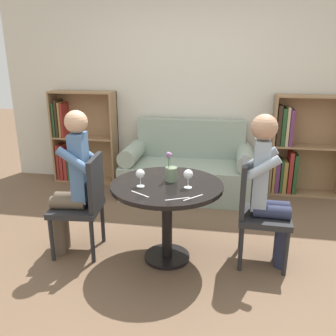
{
  "coord_description": "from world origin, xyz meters",
  "views": [
    {
      "loc": [
        0.47,
        -2.72,
        1.73
      ],
      "look_at": [
        0.0,
        0.05,
        0.82
      ],
      "focal_mm": 38.0,
      "sensor_mm": 36.0,
      "label": 1
    }
  ],
  "objects": [
    {
      "name": "knife_right_setting",
      "position": [
        -0.16,
        -0.26,
        0.7
      ],
      "size": [
        0.17,
        0.11,
        0.0
      ],
      "color": "silver",
      "rests_on": "round_table"
    },
    {
      "name": "knife_left_setting",
      "position": [
        0.13,
        -0.31,
        0.7
      ],
      "size": [
        0.17,
        0.1,
        0.0
      ],
      "color": "silver",
      "rests_on": "round_table"
    },
    {
      "name": "flower_vase",
      "position": [
        0.02,
        0.07,
        0.79
      ],
      "size": [
        0.1,
        0.1,
        0.25
      ],
      "color": "gray",
      "rests_on": "round_table"
    },
    {
      "name": "person_right",
      "position": [
        0.83,
        0.09,
        0.69
      ],
      "size": [
        0.43,
        0.35,
        1.29
      ],
      "rotation": [
        0.0,
        0.0,
        1.54
      ],
      "color": "#282D47",
      "rests_on": "ground_plane"
    },
    {
      "name": "chair_right",
      "position": [
        0.74,
        0.09,
        0.49
      ],
      "size": [
        0.43,
        0.43,
        0.9
      ],
      "rotation": [
        0.0,
        0.0,
        1.54
      ],
      "color": "#232326",
      "rests_on": "ground_plane"
    },
    {
      "name": "round_table",
      "position": [
        0.0,
        0.0,
        0.56
      ],
      "size": [
        0.94,
        0.94,
        0.7
      ],
      "color": "black",
      "rests_on": "ground_plane"
    },
    {
      "name": "person_left",
      "position": [
        -0.83,
        -0.02,
        0.68
      ],
      "size": [
        0.44,
        0.37,
        1.29
      ],
      "rotation": [
        0.0,
        0.0,
        -1.48
      ],
      "color": "brown",
      "rests_on": "ground_plane"
    },
    {
      "name": "fork_left_setting",
      "position": [
        0.24,
        -0.27,
        0.7
      ],
      "size": [
        0.14,
        0.15,
        0.0
      ],
      "color": "silver",
      "rests_on": "round_table"
    },
    {
      "name": "bookshelf_left",
      "position": [
        -1.58,
        1.85,
        0.59
      ],
      "size": [
        0.88,
        0.28,
        1.26
      ],
      "color": "#93704C",
      "rests_on": "ground_plane"
    },
    {
      "name": "back_wall",
      "position": [
        0.0,
        2.0,
        1.35
      ],
      "size": [
        5.2,
        0.05,
        2.7
      ],
      "color": "beige",
      "rests_on": "ground_plane"
    },
    {
      "name": "couch",
      "position": [
        0.0,
        1.57,
        0.31
      ],
      "size": [
        1.63,
        0.8,
        0.92
      ],
      "color": "gray",
      "rests_on": "ground_plane"
    },
    {
      "name": "ground_plane",
      "position": [
        0.0,
        0.0,
        0.0
      ],
      "size": [
        16.0,
        16.0,
        0.0
      ],
      "primitive_type": "plane",
      "color": "brown"
    },
    {
      "name": "bookshelf_right",
      "position": [
        1.35,
        1.84,
        0.58
      ],
      "size": [
        0.88,
        0.28,
        1.26
      ],
      "color": "#93704C",
      "rests_on": "ground_plane"
    },
    {
      "name": "wine_glass_left",
      "position": [
        -0.2,
        -0.1,
        0.81
      ],
      "size": [
        0.07,
        0.07,
        0.15
      ],
      "color": "white",
      "rests_on": "round_table"
    },
    {
      "name": "chair_left",
      "position": [
        -0.74,
        -0.0,
        0.49
      ],
      "size": [
        0.46,
        0.46,
        0.9
      ],
      "rotation": [
        0.0,
        0.0,
        -1.48
      ],
      "color": "#232326",
      "rests_on": "ground_plane"
    },
    {
      "name": "wine_glass_right",
      "position": [
        0.18,
        -0.07,
        0.81
      ],
      "size": [
        0.08,
        0.08,
        0.15
      ],
      "color": "white",
      "rests_on": "round_table"
    }
  ]
}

